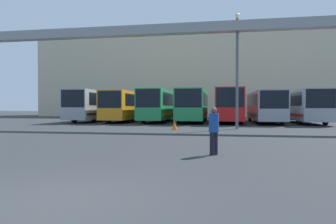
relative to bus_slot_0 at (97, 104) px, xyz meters
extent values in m
plane|color=#2D3033|center=(10.78, -26.92, -1.90)|extent=(200.00, 200.00, 0.00)
cube|color=beige|center=(10.78, 21.03, 5.04)|extent=(55.74, 12.00, 13.87)
cube|color=gray|center=(10.78, -9.56, 5.44)|extent=(32.41, 0.80, 0.70)
cube|color=#999EA5|center=(0.00, 0.01, -0.08)|extent=(2.52, 11.23, 2.95)
cube|color=black|center=(0.00, -5.58, 0.47)|extent=(2.32, 0.06, 1.65)
cube|color=black|center=(0.00, 0.01, 0.47)|extent=(2.55, 9.54, 1.24)
cube|color=black|center=(0.00, 0.01, -1.02)|extent=(2.55, 10.67, 0.24)
cylinder|color=black|center=(-1.10, -3.13, -1.43)|extent=(0.28, 0.93, 0.93)
cylinder|color=black|center=(1.10, -3.13, -1.43)|extent=(0.28, 0.93, 0.93)
cylinder|color=black|center=(-1.10, 3.15, -1.43)|extent=(0.28, 0.93, 0.93)
cylinder|color=black|center=(1.10, 3.15, -1.43)|extent=(0.28, 0.93, 0.93)
cube|color=orange|center=(3.59, 0.48, -0.14)|extent=(2.45, 12.17, 2.82)
cube|color=black|center=(3.59, -5.58, 0.38)|extent=(2.26, 0.06, 1.58)
cube|color=black|center=(3.59, 0.48, 0.38)|extent=(2.48, 10.34, 1.18)
cube|color=orange|center=(3.59, 0.48, -1.04)|extent=(2.48, 11.56, 0.24)
cylinder|color=black|center=(2.53, -2.93, -1.36)|extent=(0.28, 1.08, 1.08)
cylinder|color=black|center=(4.66, -2.93, -1.36)|extent=(0.28, 1.08, 1.08)
cylinder|color=black|center=(2.53, 3.89, -1.36)|extent=(0.28, 1.08, 1.08)
cylinder|color=black|center=(4.66, 3.89, -1.36)|extent=(0.28, 1.08, 1.08)
cube|color=#268C4C|center=(7.18, 0.48, -0.08)|extent=(2.42, 12.17, 2.94)
cube|color=black|center=(7.18, -5.58, 0.46)|extent=(2.23, 0.06, 1.64)
cube|color=black|center=(7.18, 0.48, 0.46)|extent=(2.45, 10.35, 1.23)
cube|color=orange|center=(7.18, 0.48, -1.02)|extent=(2.45, 11.56, 0.24)
cylinder|color=black|center=(6.13, -2.93, -1.39)|extent=(0.28, 1.02, 1.02)
cylinder|color=black|center=(8.24, -2.93, -1.39)|extent=(0.28, 1.02, 1.02)
cylinder|color=black|center=(6.13, 3.89, -1.39)|extent=(0.28, 1.02, 1.02)
cylinder|color=black|center=(8.24, 3.89, -1.39)|extent=(0.28, 1.02, 1.02)
cube|color=#268C4C|center=(10.78, 0.12, -0.09)|extent=(2.56, 11.45, 2.93)
cube|color=black|center=(10.78, -5.58, 0.46)|extent=(2.36, 0.06, 1.64)
cube|color=black|center=(10.78, 0.12, 0.46)|extent=(2.59, 9.73, 1.23)
cube|color=red|center=(10.78, 0.12, -1.02)|extent=(2.59, 10.87, 0.24)
cylinder|color=black|center=(9.65, -3.09, -1.37)|extent=(0.28, 1.05, 1.05)
cylinder|color=black|center=(11.90, -3.09, -1.37)|extent=(0.28, 1.05, 1.05)
cylinder|color=black|center=(9.65, 3.32, -1.37)|extent=(0.28, 1.05, 1.05)
cylinder|color=black|center=(11.90, 3.32, -1.37)|extent=(0.28, 1.05, 1.05)
cube|color=red|center=(14.37, 0.16, -0.06)|extent=(2.54, 11.53, 2.97)
cube|color=black|center=(14.37, -5.58, 0.49)|extent=(2.34, 0.06, 1.66)
cube|color=black|center=(14.37, 0.16, 0.49)|extent=(2.57, 9.80, 1.25)
cube|color=black|center=(14.37, 0.16, -1.01)|extent=(2.57, 10.96, 0.24)
cylinder|color=black|center=(13.26, -3.07, -1.44)|extent=(0.28, 0.92, 0.92)
cylinder|color=black|center=(15.48, -3.07, -1.44)|extent=(0.28, 0.92, 0.92)
cylinder|color=black|center=(13.26, 3.39, -1.44)|extent=(0.28, 0.92, 0.92)
cylinder|color=black|center=(15.48, 3.39, -1.44)|extent=(0.28, 0.92, 0.92)
cube|color=#999EA5|center=(17.96, -0.07, -0.19)|extent=(2.52, 11.06, 2.72)
cube|color=black|center=(17.96, -5.58, 0.31)|extent=(2.32, 0.06, 1.52)
cube|color=black|center=(17.96, -0.07, 0.31)|extent=(2.55, 9.41, 1.14)
cube|color=#268C4C|center=(17.96, -0.07, -1.06)|extent=(2.55, 10.51, 0.24)
cylinder|color=black|center=(16.86, -3.17, -1.37)|extent=(0.28, 1.06, 1.06)
cylinder|color=black|center=(19.06, -3.17, -1.37)|extent=(0.28, 1.06, 1.06)
cylinder|color=black|center=(16.86, 3.03, -1.37)|extent=(0.28, 1.06, 1.06)
cylinder|color=black|center=(19.06, 3.03, -1.37)|extent=(0.28, 1.06, 1.06)
cube|color=#999EA5|center=(21.55, -0.47, -0.15)|extent=(2.49, 10.27, 2.81)
cube|color=black|center=(21.55, -5.58, 0.37)|extent=(2.29, 0.06, 1.57)
cube|color=black|center=(21.55, -0.47, 0.37)|extent=(2.52, 8.73, 1.18)
cube|color=red|center=(21.55, -0.47, -1.04)|extent=(2.52, 9.75, 0.24)
cylinder|color=black|center=(20.47, -3.35, -1.40)|extent=(0.28, 1.00, 1.00)
cylinder|color=black|center=(22.64, -3.35, -1.40)|extent=(0.28, 1.00, 1.00)
cylinder|color=black|center=(20.47, 2.40, -1.40)|extent=(0.28, 1.00, 1.00)
cylinder|color=black|center=(22.64, 2.40, -1.40)|extent=(0.28, 1.00, 1.00)
cylinder|color=black|center=(13.37, -21.42, -1.52)|extent=(0.17, 0.17, 0.75)
cylinder|color=black|center=(13.27, -21.54, -1.52)|extent=(0.17, 0.17, 0.75)
cylinder|color=navy|center=(13.32, -21.48, -0.83)|extent=(0.33, 0.33, 0.63)
sphere|color=brown|center=(13.32, -21.48, -0.42)|extent=(0.20, 0.20, 0.20)
cone|color=orange|center=(10.39, -10.81, -1.57)|extent=(0.37, 0.37, 0.65)
cylinder|color=#595B60|center=(14.73, -9.54, 2.06)|extent=(0.20, 0.20, 7.93)
sphere|color=beige|center=(14.73, -9.54, 6.18)|extent=(0.36, 0.36, 0.36)
camera|label=1|loc=(13.51, -31.51, -0.30)|focal=32.00mm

